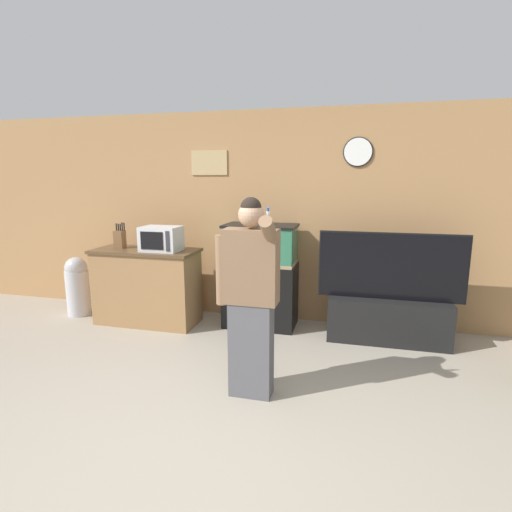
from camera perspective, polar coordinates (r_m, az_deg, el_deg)
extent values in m
plane|color=gray|center=(3.02, -7.79, -25.27)|extent=(18.00, 18.00, 0.00)
cube|color=#A87A4C|center=(5.02, 3.22, 5.49)|extent=(10.00, 0.06, 2.60)
cube|color=tan|center=(5.20, -6.70, 13.10)|extent=(0.47, 0.02, 0.31)
cylinder|color=white|center=(4.87, 14.36, 14.21)|extent=(0.31, 0.03, 0.31)
cylinder|color=black|center=(4.87, 14.36, 14.21)|extent=(0.34, 0.01, 0.34)
cube|color=olive|center=(5.15, -15.26, -4.39)|extent=(1.24, 0.53, 0.90)
cube|color=#513A24|center=(5.05, -15.53, 0.71)|extent=(1.28, 0.57, 0.03)
cube|color=silver|center=(4.88, -13.38, 2.42)|extent=(0.45, 0.32, 0.29)
cube|color=black|center=(4.76, -14.68, 2.13)|extent=(0.28, 0.01, 0.20)
cube|color=#2D2D33|center=(4.67, -12.53, 2.06)|extent=(0.05, 0.01, 0.23)
cube|color=brown|center=(5.24, -18.88, 2.28)|extent=(0.12, 0.11, 0.22)
cylinder|color=black|center=(5.25, -19.33, 3.93)|extent=(0.02, 0.02, 0.09)
cylinder|color=black|center=(5.24, -19.07, 3.85)|extent=(0.02, 0.02, 0.07)
cylinder|color=black|center=(5.22, -18.83, 3.91)|extent=(0.02, 0.02, 0.09)
cylinder|color=black|center=(5.21, -18.58, 4.01)|extent=(0.02, 0.02, 0.10)
cylinder|color=black|center=(5.29, -19.07, 3.95)|extent=(0.02, 0.02, 0.08)
cylinder|color=black|center=(5.27, -18.82, 3.94)|extent=(0.02, 0.02, 0.08)
cylinder|color=black|center=(5.26, -18.58, 4.03)|extent=(0.02, 0.02, 0.10)
cylinder|color=black|center=(5.24, -18.33, 4.02)|extent=(0.02, 0.02, 0.09)
cube|color=black|center=(4.89, 0.65, -5.56)|extent=(0.86, 0.50, 0.77)
cube|color=#937F5B|center=(4.79, 0.66, -0.89)|extent=(0.83, 0.48, 0.04)
cube|color=#2D6B4C|center=(4.75, 0.67, 1.68)|extent=(0.82, 0.48, 0.46)
cube|color=black|center=(4.72, 0.67, 4.35)|extent=(0.86, 0.50, 0.03)
cube|color=black|center=(4.69, 18.30, -8.69)|extent=(1.29, 0.40, 0.49)
cube|color=black|center=(4.53, 18.75, -1.51)|extent=(1.52, 0.05, 0.71)
cube|color=black|center=(4.56, 18.73, -1.43)|extent=(1.55, 0.01, 0.74)
cube|color=#515156|center=(3.38, -0.68, -13.13)|extent=(0.35, 0.19, 0.80)
cube|color=brown|center=(3.16, -0.71, -1.50)|extent=(0.43, 0.21, 0.60)
sphere|color=tan|center=(3.10, -0.73, 5.91)|extent=(0.20, 0.20, 0.20)
sphere|color=black|center=(3.09, -0.73, 6.92)|extent=(0.16, 0.16, 0.16)
cylinder|color=brown|center=(3.24, -4.78, -1.98)|extent=(0.11, 0.11, 0.57)
cylinder|color=brown|center=(2.94, 1.89, 3.52)|extent=(0.10, 0.31, 0.26)
cylinder|color=white|center=(2.91, 1.81, 5.38)|extent=(0.02, 0.06, 0.11)
cylinder|color=#2856B2|center=(2.89, 1.74, 6.53)|extent=(0.02, 0.03, 0.05)
cylinder|color=#B7B7BC|center=(5.79, -24.07, -4.80)|extent=(0.30, 0.30, 0.60)
sphere|color=#ADADB2|center=(5.72, -24.33, -1.57)|extent=(0.28, 0.28, 0.28)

